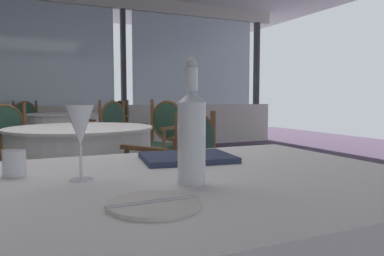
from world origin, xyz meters
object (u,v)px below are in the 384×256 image
object	(u,v)px
dining_chair_1_2	(13,143)
dining_chair_2_3	(29,124)
dining_chair_2_2	(115,123)
water_tumbler	(14,163)
water_bottle	(192,134)
dining_chair_1_0	(181,167)
side_plate	(154,204)
dining_chair_1_1	(160,138)
dining_chair_2_1	(107,129)
wine_glass	(80,127)
menu_book	(187,157)

from	to	relation	value
dining_chair_1_2	dining_chair_2_3	world-z (taller)	dining_chair_2_3
dining_chair_2_2	water_tumbler	bearing A→B (deg)	46.29
water_bottle	dining_chair_1_0	distance (m)	1.43
side_plate	dining_chair_2_3	bearing A→B (deg)	92.23
dining_chair_1_1	dining_chair_2_3	xyz separation A→B (m)	(-1.23, 3.17, -0.02)
side_plate	water_bottle	size ratio (longest dim) A/B	0.60
dining_chair_2_3	dining_chair_2_1	bearing A→B (deg)	-0.00
water_bottle	dining_chair_1_0	xyz separation A→B (m)	(0.50, 1.29, -0.35)
wine_glass	water_tumbler	distance (m)	0.25
side_plate	dining_chair_2_1	size ratio (longest dim) A/B	0.21
water_bottle	dining_chair_1_0	bearing A→B (deg)	68.67
side_plate	dining_chair_1_0	xyz separation A→B (m)	(0.66, 1.45, -0.23)
wine_glass	dining_chair_1_0	world-z (taller)	wine_glass
menu_book	dining_chair_2_1	distance (m)	3.75
water_bottle	dining_chair_1_2	size ratio (longest dim) A/B	0.36
wine_glass	dining_chair_1_2	xyz separation A→B (m)	(-0.28, 2.83, -0.35)
dining_chair_2_1	dining_chair_2_2	xyz separation A→B (m)	(0.41, 1.36, -0.01)
dining_chair_1_2	dining_chair_2_1	bearing A→B (deg)	102.70
water_tumbler	dining_chair_1_2	world-z (taller)	dining_chair_1_2
menu_book	dining_chair_2_2	size ratio (longest dim) A/B	0.34
water_tumbler	dining_chair_2_2	world-z (taller)	dining_chair_2_2
wine_glass	water_bottle	bearing A→B (deg)	-31.70
wine_glass	side_plate	bearing A→B (deg)	-71.25
side_plate	dining_chair_2_1	distance (m)	4.29
water_bottle	dining_chair_2_3	bearing A→B (deg)	93.81
dining_chair_2_3	menu_book	bearing A→B (deg)	-22.88
water_tumbler	dining_chair_2_1	xyz separation A→B (m)	(1.00, 3.77, -0.22)
dining_chair_1_2	dining_chair_1_0	bearing A→B (deg)	-0.00
water_tumbler	dining_chair_2_1	distance (m)	3.90
dining_chair_1_1	wine_glass	bearing A→B (deg)	34.65
water_bottle	wine_glass	size ratio (longest dim) A/B	1.59
water_tumbler	dining_chair_1_0	bearing A→B (deg)	46.51
water_tumbler	dining_chair_2_2	bearing A→B (deg)	74.66
dining_chair_1_0	dining_chair_1_2	world-z (taller)	dining_chair_1_2
menu_book	dining_chair_2_2	bearing A→B (deg)	88.33
side_plate	dining_chair_1_0	bearing A→B (deg)	65.44
water_tumbler	dining_chair_2_3	world-z (taller)	dining_chair_2_3
dining_chair_2_2	dining_chair_2_3	xyz separation A→B (m)	(-1.36, 0.41, -0.00)
menu_book	dining_chair_1_2	bearing A→B (deg)	112.09
side_plate	water_bottle	distance (m)	0.25
dining_chair_1_1	dining_chair_2_1	distance (m)	1.43
dining_chair_2_3	dining_chair_2_2	bearing A→B (deg)	45.07
dining_chair_2_3	side_plate	bearing A→B (deg)	-26.14
dining_chair_2_2	water_bottle	bearing A→B (deg)	51.47
dining_chair_2_1	dining_chair_2_3	xyz separation A→B (m)	(-0.95, 1.77, -0.01)
side_plate	dining_chair_1_1	xyz separation A→B (m)	(0.99, 2.82, -0.18)
water_bottle	dining_chair_2_2	distance (m)	5.53
water_bottle	menu_book	distance (m)	0.40
side_plate	water_bottle	xyz separation A→B (m)	(0.16, 0.15, 0.13)
dining_chair_1_1	dining_chair_1_2	size ratio (longest dim) A/B	1.04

